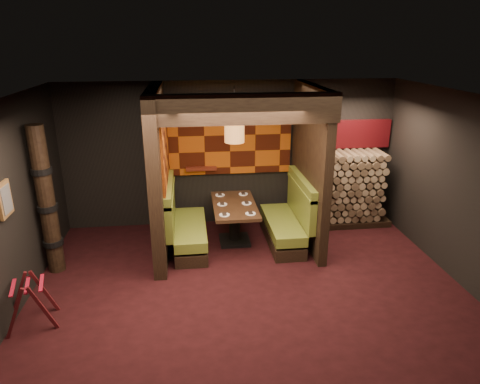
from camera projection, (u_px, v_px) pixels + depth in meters
name	position (u px, v px, depth m)	size (l,w,h in m)	color
floor	(251.00, 295.00, 6.36)	(6.50, 5.50, 0.02)	black
ceiling	(253.00, 99.00, 5.38)	(6.50, 5.50, 0.02)	black
wall_back	(231.00, 154.00, 8.44)	(6.50, 0.02, 2.85)	black
wall_front	(304.00, 336.00, 3.29)	(6.50, 0.02, 2.85)	black
wall_left	(1.00, 217.00, 5.50)	(0.02, 5.50, 2.85)	black
wall_right	(472.00, 195.00, 6.24)	(0.02, 5.50, 2.85)	black
partition_left	(159.00, 173.00, 7.25)	(0.20, 2.20, 2.85)	black
partition_right	(310.00, 167.00, 7.60)	(0.15, 2.10, 2.85)	black
header_beam	(243.00, 109.00, 6.11)	(2.85, 0.18, 0.44)	black
tapa_back_panel	(230.00, 135.00, 8.26)	(2.40, 0.06, 1.55)	#AB490E
tapa_side_panel	(165.00, 146.00, 7.29)	(0.04, 1.85, 1.45)	#AB490E
lacquer_shelf	(201.00, 169.00, 8.36)	(0.60, 0.12, 0.07)	#612014
booth_bench_left	(184.00, 227.00, 7.65)	(0.68, 1.60, 1.14)	black
booth_bench_right	(288.00, 222.00, 7.86)	(0.68, 1.60, 1.14)	black
dining_table	(235.00, 216.00, 7.81)	(0.77, 1.43, 0.75)	black
place_settings	(234.00, 204.00, 7.73)	(0.63, 1.16, 0.03)	white
pendant_lamp	(234.00, 129.00, 7.22)	(0.34, 0.34, 0.94)	#AD6F35
framed_picture	(5.00, 200.00, 5.53)	(0.05, 0.36, 0.46)	brown
luggage_rack	(30.00, 300.00, 5.59)	(0.75, 0.60, 0.72)	#430F12
totem_column	(47.00, 202.00, 6.63)	(0.31, 0.31, 2.40)	black
firewood_stack	(347.00, 188.00, 8.55)	(1.73, 0.70, 1.50)	black
mosaic_header	(345.00, 134.00, 8.51)	(1.83, 0.10, 0.56)	maroon
bay_front_post	(311.00, 163.00, 7.86)	(0.08, 0.08, 2.85)	black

